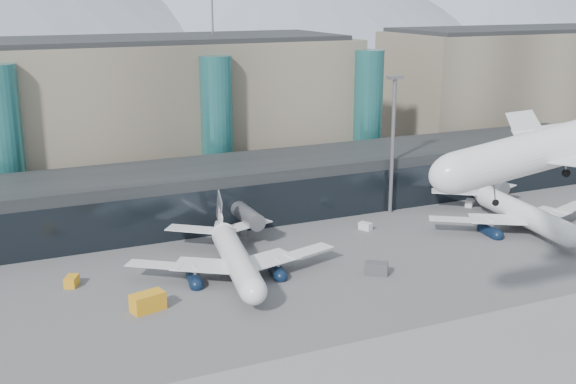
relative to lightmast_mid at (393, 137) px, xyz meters
The scene contains 14 objects.
ground 58.41m from the lightmast_mid, 122.01° to the right, with size 900.00×900.00×0.00m, color #515154.
concourse 32.94m from the lightmast_mid, 162.04° to the left, with size 170.00×27.00×10.00m.
terminal_main 69.21m from the lightmast_mid, 142.63° to the left, with size 130.00×30.00×31.00m.
terminal_east 77.40m from the lightmast_mid, 32.87° to the left, with size 70.00×30.00×31.00m.
teal_towers 51.97m from the lightmast_mid, 149.97° to the left, with size 116.40×19.40×46.00m.
lightmast_mid is the anchor object (origin of this frame).
jet_parked_mid 41.67m from the lightmast_mid, 157.12° to the right, with size 32.31×32.66×10.55m.
jet_parked_right 24.19m from the lightmast_mid, 45.47° to the right, with size 34.06×33.91×11.04m.
veh_b 62.49m from the lightmast_mid, 168.97° to the right, with size 2.52×1.55×1.45m, color orange.
veh_c 34.27m from the lightmast_mid, 125.69° to the right, with size 3.35×1.77×1.86m, color #454549.
veh_d 21.37m from the lightmast_mid, 10.37° to the right, with size 2.38×1.28×1.36m, color silver.
veh_e 28.08m from the lightmast_mid, 40.49° to the right, with size 2.57×1.46×1.46m, color orange.
veh_g 18.13m from the lightmast_mid, 143.22° to the right, with size 2.22×1.29×1.29m, color silver.
veh_h 58.79m from the lightmast_mid, 155.13° to the right, with size 4.34×2.29×2.40m, color orange.
Camera 1 is at (-40.92, -62.35, 40.11)m, focal length 45.00 mm.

